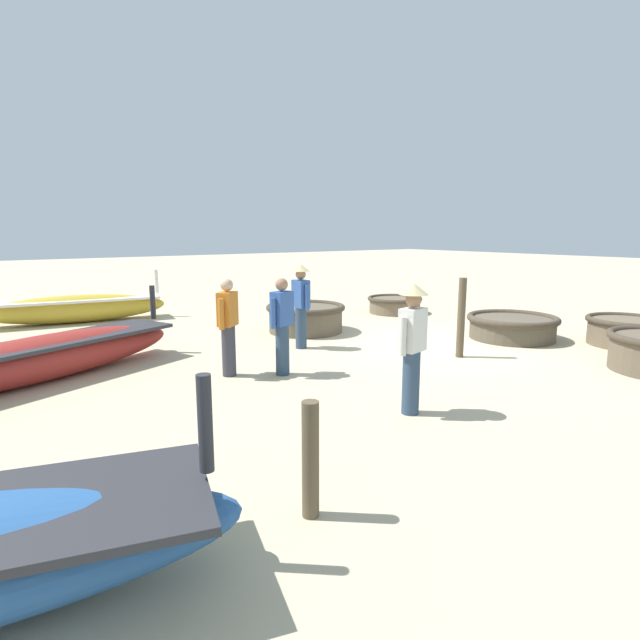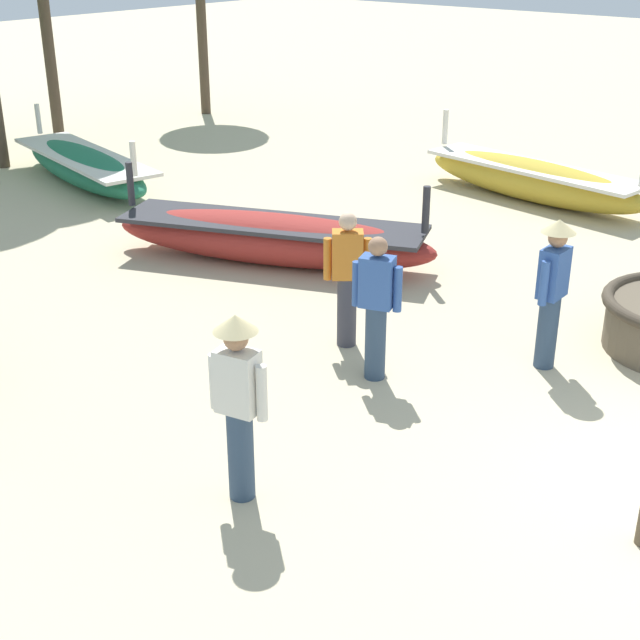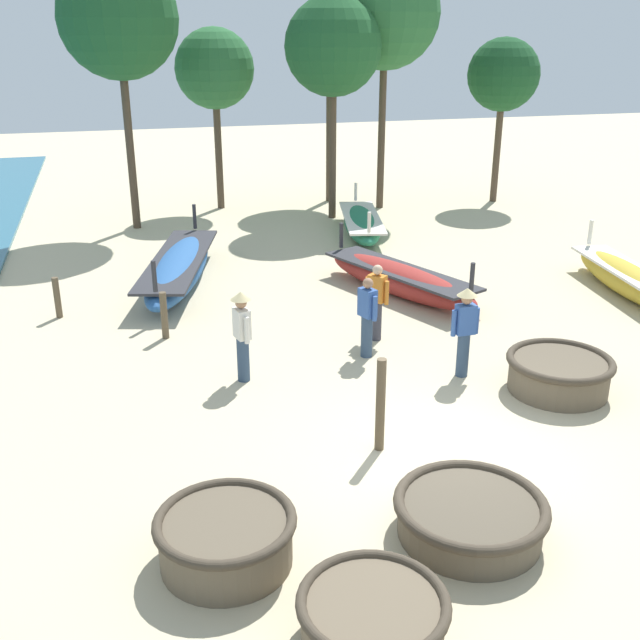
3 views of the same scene
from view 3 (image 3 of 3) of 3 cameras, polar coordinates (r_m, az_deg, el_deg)
ground_plane at (r=11.30m, az=9.55°, el=-10.27°), size 80.00×80.00×0.00m
coracle_center at (r=9.12m, az=-7.19°, el=-16.10°), size 1.67×1.67×0.64m
coracle_weathered at (r=13.52m, az=17.75°, el=-3.83°), size 1.82×1.82×0.63m
coracle_far_left at (r=8.15m, az=4.04°, el=-21.73°), size 1.57×1.57×0.57m
coracle_upturned at (r=9.68m, az=11.37°, el=-14.38°), size 1.91×1.91×0.51m
long_boat_blue_hull at (r=18.66m, az=-10.69°, el=3.93°), size 2.67×5.86×1.38m
long_boat_white_hull at (r=17.68m, az=6.09°, el=3.13°), size 2.72×4.73×1.29m
long_boat_green_hull at (r=22.90m, az=3.18°, el=7.37°), size 1.99×4.58×1.17m
long_boat_ochre_hull at (r=19.06m, az=22.32°, el=2.97°), size 1.51×4.44×1.28m
fisherman_crouching at (r=13.08m, az=-5.96°, el=-0.80°), size 0.36×0.52×1.67m
fisherman_standing_right at (r=13.44m, az=10.98°, el=-0.47°), size 0.53×0.36×1.67m
fisherman_by_coracle at (r=14.85m, az=4.34°, el=1.50°), size 0.39×0.43×1.57m
fisherman_hauling at (r=14.06m, az=3.61°, el=0.36°), size 0.32×0.51×1.57m
mooring_post_shoreline at (r=17.07m, az=-19.39°, el=1.62°), size 0.14×0.14×0.91m
mooring_post_mid_beach at (r=11.02m, az=4.63°, el=-6.48°), size 0.14×0.14×1.47m
mooring_post_inland at (r=15.32m, az=-11.79°, el=0.35°), size 0.14×0.14×0.98m
tree_right_mid at (r=25.93m, az=4.99°, el=22.25°), size 3.56×3.56×8.10m
tree_center at (r=26.95m, az=0.76°, el=19.95°), size 2.94×2.94×6.70m
tree_tall_back at (r=27.63m, az=13.80°, el=17.63°), size 2.46×2.46×5.61m
tree_left_mid at (r=23.68m, az=-15.12°, el=21.27°), size 3.45×3.45×7.85m
tree_rightmost at (r=24.36m, az=1.01°, el=20.06°), size 3.00×3.00×6.84m
tree_leftmost at (r=26.03m, az=-8.04°, el=18.38°), size 2.60×2.60×5.93m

